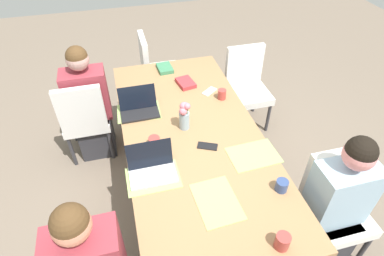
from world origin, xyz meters
name	(u,v)px	position (x,y,z in m)	size (l,w,h in m)	color
ground_plane	(192,192)	(0.00, 0.00, 0.00)	(10.00, 10.00, 0.00)	#756656
dining_table	(192,139)	(0.00, 0.00, 0.69)	(2.35, 1.07, 0.75)	#9E754C
chair_near_left_near	(333,201)	(-0.71, -0.89, 0.50)	(0.44, 0.44, 0.90)	silver
person_near_left_near	(333,208)	(-0.79, -0.83, 0.53)	(0.36, 0.40, 1.19)	#2D2D33
chair_far_left_mid	(85,117)	(0.76, 0.88, 0.50)	(0.44, 0.44, 0.90)	silver
person_far_left_mid	(90,109)	(0.84, 0.82, 0.53)	(0.36, 0.40, 1.19)	#2D2D33
chair_head_right_right_mid	(155,68)	(1.50, 0.06, 0.50)	(0.44, 0.44, 0.90)	silver
chair_near_right_far	(246,84)	(0.91, -0.86, 0.50)	(0.44, 0.44, 0.90)	silver
flower_vase	(184,114)	(0.08, 0.04, 0.90)	(0.09, 0.09, 0.25)	#8EA8B7
placemat_near_left_near	(254,155)	(-0.35, -0.37, 0.75)	(0.36, 0.26, 0.00)	#9EBC66
placemat_far_left_mid	(139,112)	(0.38, 0.37, 0.75)	(0.36, 0.26, 0.00)	#9EBC66
placemat_head_left_left_far	(217,201)	(-0.68, 0.01, 0.75)	(0.36, 0.26, 0.00)	#9EBC66
placemat_far_right_near	(153,178)	(-0.38, 0.37, 0.75)	(0.36, 0.26, 0.00)	#9EBC66
laptop_far_left_mid	(139,108)	(0.38, 0.37, 0.80)	(0.22, 0.32, 0.21)	black
laptop_far_right_near	(152,168)	(-0.33, 0.37, 0.80)	(0.22, 0.32, 0.21)	silver
coffee_mug_near_left	(222,94)	(0.38, -0.38, 0.80)	(0.07, 0.07, 0.09)	#AD3D38
coffee_mug_near_right	(154,142)	(-0.07, 0.31, 0.79)	(0.09, 0.09, 0.08)	#AD3D38
coffee_mug_centre_left	(282,241)	(-1.06, -0.24, 0.80)	(0.08, 0.08, 0.10)	#AD3D38
coffee_mug_centre_right	(282,186)	(-0.69, -0.42, 0.79)	(0.08, 0.08, 0.08)	#33477A
book_red_cover	(186,83)	(0.69, -0.12, 0.77)	(0.20, 0.14, 0.04)	#B73338
book_blue_cover	(165,68)	(1.01, 0.02, 0.77)	(0.20, 0.14, 0.04)	#3D7F56
phone_black	(207,146)	(-0.18, -0.07, 0.76)	(0.15, 0.07, 0.01)	black
phone_silver	(210,91)	(0.51, -0.30, 0.76)	(0.15, 0.07, 0.01)	silver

